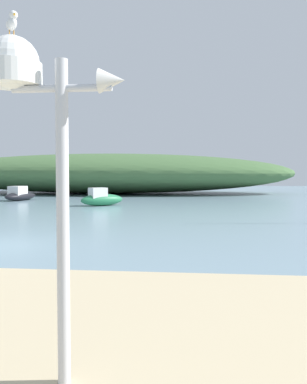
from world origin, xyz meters
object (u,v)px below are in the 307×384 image
at_px(motorboat_far_left, 101,198).
at_px(seagull_on_radar, 12,22).
at_px(motorboat_east_reach, 20,195).
at_px(mast_structure, 27,95).

bearing_deg(motorboat_far_left, seagull_on_radar, -78.69).
relative_size(seagull_on_radar, motorboat_east_reach, 0.07).
relative_size(mast_structure, motorboat_east_reach, 0.88).
xyz_separation_m(seagull_on_radar, motorboat_east_reach, (-12.38, 28.29, -3.16)).
bearing_deg(mast_structure, motorboat_far_left, 101.62).
distance_m(seagull_on_radar, motorboat_far_left, 24.39).
relative_size(motorboat_east_reach, motorboat_far_left, 1.26).
bearing_deg(motorboat_far_left, mast_structure, -78.38).
height_order(mast_structure, motorboat_east_reach, mast_structure).
height_order(seagull_on_radar, motorboat_far_left, seagull_on_radar).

